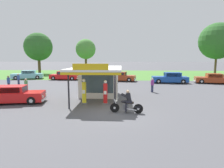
# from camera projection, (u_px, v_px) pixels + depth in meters

# --- Properties ---
(ground_plane) EXTENTS (300.00, 300.00, 0.00)m
(ground_plane) POSITION_uv_depth(u_px,v_px,m) (112.00, 112.00, 13.14)
(ground_plane) COLOR #4C4C51
(grass_verge_strip) EXTENTS (120.00, 24.00, 0.01)m
(grass_verge_strip) POSITION_uv_depth(u_px,v_px,m) (119.00, 74.00, 42.81)
(grass_verge_strip) COLOR #477A33
(grass_verge_strip) RESTS_ON ground
(service_station_kiosk) EXTENTS (4.27, 7.07, 3.31)m
(service_station_kiosk) POSITION_uv_depth(u_px,v_px,m) (99.00, 79.00, 17.96)
(service_station_kiosk) COLOR silver
(service_station_kiosk) RESTS_ON ground
(gas_pump_nearside) EXTENTS (0.44, 0.44, 2.04)m
(gas_pump_nearside) POSITION_uv_depth(u_px,v_px,m) (84.00, 92.00, 15.26)
(gas_pump_nearside) COLOR slate
(gas_pump_nearside) RESTS_ON ground
(gas_pump_offside) EXTENTS (0.44, 0.44, 1.94)m
(gas_pump_offside) POSITION_uv_depth(u_px,v_px,m) (105.00, 93.00, 15.18)
(gas_pump_offside) COLOR slate
(gas_pump_offside) RESTS_ON ground
(motorcycle_with_rider) EXTENTS (2.24, 0.70, 1.58)m
(motorcycle_with_rider) POSITION_uv_depth(u_px,v_px,m) (127.00, 103.00, 12.76)
(motorcycle_with_rider) COLOR black
(motorcycle_with_rider) RESTS_ON ground
(featured_classic_sedan) EXTENTS (5.30, 2.57, 1.43)m
(featured_classic_sedan) POSITION_uv_depth(u_px,v_px,m) (13.00, 95.00, 15.54)
(featured_classic_sedan) COLOR red
(featured_classic_sedan) RESTS_ON ground
(parked_car_second_row_spare) EXTENTS (5.02, 2.17, 1.44)m
(parked_car_second_row_spare) POSITION_uv_depth(u_px,v_px,m) (64.00, 76.00, 31.93)
(parked_car_second_row_spare) COLOR red
(parked_car_second_row_spare) RESTS_ON ground
(parked_car_back_row_far_left) EXTENTS (5.53, 3.12, 1.50)m
(parked_car_back_row_far_left) POSITION_uv_depth(u_px,v_px,m) (28.00, 75.00, 32.97)
(parked_car_back_row_far_left) COLOR #7AC6D1
(parked_car_back_row_far_left) RESTS_ON ground
(parked_car_back_row_left) EXTENTS (5.35, 2.00, 1.57)m
(parked_car_back_row_left) POSITION_uv_depth(u_px,v_px,m) (170.00, 78.00, 27.81)
(parked_car_back_row_left) COLOR #19479E
(parked_car_back_row_left) RESTS_ON ground
(parked_car_back_row_centre_left) EXTENTS (5.23, 2.83, 1.46)m
(parked_car_back_row_centre_left) POSITION_uv_depth(u_px,v_px,m) (120.00, 77.00, 30.16)
(parked_car_back_row_centre_left) COLOR #993819
(parked_car_back_row_centre_left) RESTS_ON ground
(parked_car_back_row_far_right) EXTENTS (5.21, 2.76, 1.43)m
(parked_car_back_row_far_right) POSITION_uv_depth(u_px,v_px,m) (213.00, 79.00, 27.41)
(parked_car_back_row_far_right) COLOR #993819
(parked_car_back_row_far_right) RESTS_ON ground
(bystander_standing_back_lot) EXTENTS (0.34, 0.34, 1.55)m
(bystander_standing_back_lot) POSITION_uv_depth(u_px,v_px,m) (26.00, 86.00, 19.86)
(bystander_standing_back_lot) COLOR brown
(bystander_standing_back_lot) RESTS_ON ground
(bystander_chatting_near_pumps) EXTENTS (0.34, 0.34, 1.61)m
(bystander_chatting_near_pumps) POSITION_uv_depth(u_px,v_px,m) (18.00, 79.00, 25.30)
(bystander_chatting_near_pumps) COLOR #2D3351
(bystander_chatting_near_pumps) RESTS_ON ground
(bystander_leaning_by_kiosk) EXTENTS (0.34, 0.34, 1.66)m
(bystander_leaning_by_kiosk) POSITION_uv_depth(u_px,v_px,m) (9.00, 83.00, 21.69)
(bystander_leaning_by_kiosk) COLOR #2D3351
(bystander_leaning_by_kiosk) RESTS_ON ground
(bystander_admiring_sedan) EXTENTS (0.34, 0.34, 1.52)m
(bystander_admiring_sedan) POSITION_uv_depth(u_px,v_px,m) (152.00, 85.00, 20.44)
(bystander_admiring_sedan) COLOR #2D3351
(bystander_admiring_sedan) RESTS_ON ground
(tree_oak_far_right) EXTENTS (7.55, 7.55, 10.92)m
(tree_oak_far_right) POSITION_uv_depth(u_px,v_px,m) (217.00, 41.00, 39.70)
(tree_oak_far_right) COLOR brown
(tree_oak_far_right) RESTS_ON ground
(tree_oak_far_left) EXTENTS (6.35, 6.35, 9.33)m
(tree_oak_far_left) POSITION_uv_depth(u_px,v_px,m) (38.00, 47.00, 43.35)
(tree_oak_far_left) COLOR brown
(tree_oak_far_left) RESTS_ON ground
(tree_oak_left) EXTENTS (4.87, 4.87, 8.20)m
(tree_oak_left) POSITION_uv_depth(u_px,v_px,m) (86.00, 50.00, 46.17)
(tree_oak_left) COLOR brown
(tree_oak_left) RESTS_ON ground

